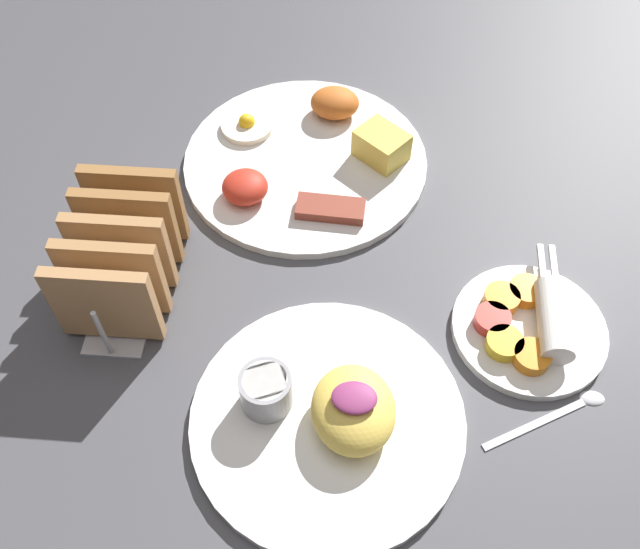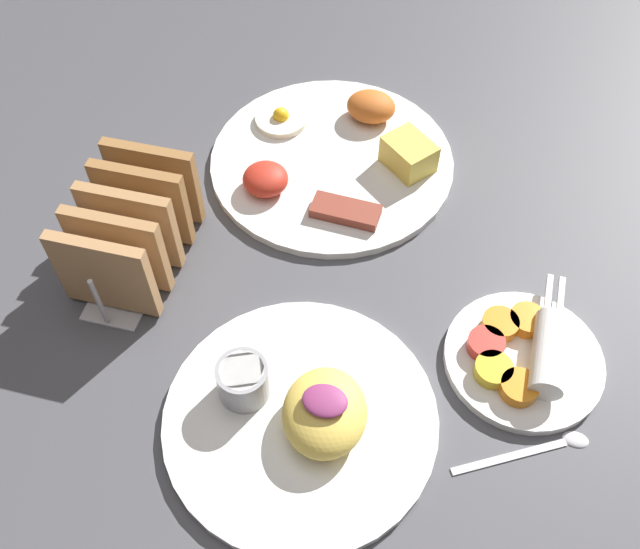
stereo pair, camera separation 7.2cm
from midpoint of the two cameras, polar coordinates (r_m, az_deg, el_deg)
name	(u,v)px [view 2 (the right image)]	position (r m, az deg, el deg)	size (l,w,h in m)	color
ground_plane	(315,302)	(0.73, 2.40, -2.39)	(3.00, 3.00, 0.00)	#47474C
plate_breakfast	(336,157)	(0.86, 3.68, 9.24)	(0.29, 0.29, 0.05)	white
plate_condiments	(525,355)	(0.72, 18.83, -6.36)	(0.15, 0.17, 0.04)	white
plate_foreground	(301,413)	(0.66, 1.65, -11.25)	(0.25, 0.25, 0.06)	white
toast_rack	(132,229)	(0.75, -12.20, 3.40)	(0.10, 0.18, 0.10)	#B7B7BC
teaspoon	(543,447)	(0.70, 20.37, -13.04)	(0.12, 0.07, 0.01)	silver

